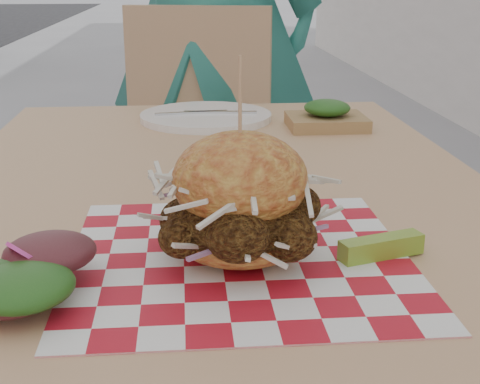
{
  "coord_description": "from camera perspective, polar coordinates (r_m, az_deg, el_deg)",
  "views": [
    {
      "loc": [
        0.05,
        -0.75,
        1.04
      ],
      "look_at": [
        0.11,
        -0.1,
        0.82
      ],
      "focal_mm": 50.0,
      "sensor_mm": 36.0,
      "label": 1
    }
  ],
  "objects": [
    {
      "name": "patio_table",
      "position": [
        1.0,
        -1.89,
        -3.56
      ],
      "size": [
        0.8,
        1.2,
        0.75
      ],
      "color": "tan",
      "rests_on": "ground"
    },
    {
      "name": "paper_liner",
      "position": [
        0.72,
        0.0,
        -5.6
      ],
      "size": [
        0.36,
        0.36,
        0.0
      ],
      "primitive_type": "cube",
      "color": "red",
      "rests_on": "patio_table"
    },
    {
      "name": "patio_chair",
      "position": [
        1.9,
        -2.72,
        3.43
      ],
      "size": [
        0.51,
        0.51,
        0.95
      ],
      "rotation": [
        0.0,
        0.0,
        -0.23
      ],
      "color": "tan",
      "rests_on": "ground"
    },
    {
      "name": "sandwich",
      "position": [
        0.7,
        0.0,
        -1.08
      ],
      "size": [
        0.19,
        0.19,
        0.21
      ],
      "color": "gold",
      "rests_on": "paper_liner"
    },
    {
      "name": "place_setting",
      "position": [
        1.38,
        -2.93,
        6.45
      ],
      "size": [
        0.27,
        0.27,
        0.02
      ],
      "color": "white",
      "rests_on": "patio_table"
    },
    {
      "name": "pickle_spear",
      "position": [
        0.73,
        11.97,
        -4.61
      ],
      "size": [
        0.1,
        0.05,
        0.02
      ],
      "primitive_type": "cube",
      "rotation": [
        0.0,
        0.0,
        0.3
      ],
      "color": "olive",
      "rests_on": "paper_liner"
    },
    {
      "name": "kraft_tray",
      "position": [
        1.32,
        7.41,
        6.4
      ],
      "size": [
        0.15,
        0.12,
        0.06
      ],
      "color": "#997445",
      "rests_on": "patio_table"
    },
    {
      "name": "side_salad",
      "position": [
        0.67,
        -19.19,
        -7.41
      ],
      "size": [
        0.14,
        0.14,
        0.05
      ],
      "color": "#3F1419",
      "rests_on": "patio_table"
    }
  ]
}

